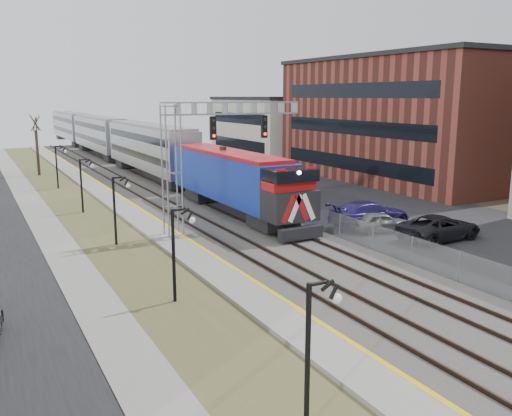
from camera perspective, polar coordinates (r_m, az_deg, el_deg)
sidewalk at (r=38.64m, az=-21.28°, el=-1.73°), size 2.00×120.00×0.08m
grass_median at (r=39.07m, az=-16.92°, el=-1.30°), size 4.00×120.00×0.06m
platform at (r=39.70m, az=-12.69°, el=-0.74°), size 2.00×120.00×0.24m
ballast_bed at (r=41.25m, az=-5.99°, el=-0.08°), size 8.00×120.00×0.20m
parking_lot at (r=46.99m, az=7.70°, el=1.23°), size 16.00×120.00×0.04m
platform_edge at (r=39.90m, az=-11.48°, el=-0.44°), size 0.24×120.00×0.01m
track_near at (r=40.53m, az=-8.62°, el=-0.11°), size 1.58×120.00×0.15m
track_far at (r=41.79m, az=-4.09°, el=0.35°), size 1.58×120.00×0.15m
train at (r=72.18m, az=-14.76°, el=6.91°), size 3.00×85.85×5.33m
signal_gantry at (r=32.98m, az=-6.08°, el=6.61°), size 9.00×1.07×8.15m
lampposts at (r=22.87m, az=-8.90°, el=-4.90°), size 0.14×62.14×4.00m
fence at (r=42.83m, az=-0.80°, el=1.37°), size 0.04×120.00×1.60m
buildings_east at (r=53.13m, az=22.90°, el=8.46°), size 16.00×76.00×15.00m
car_lot_c at (r=34.17m, az=18.75°, el=-2.00°), size 5.53×2.76×1.50m
car_lot_d at (r=36.51m, az=11.85°, el=-0.65°), size 5.79×2.55×1.65m
car_lot_e at (r=35.13m, az=13.10°, el=-1.50°), size 4.03×2.52×1.28m
car_lot_f at (r=49.98m, az=0.87°, el=2.71°), size 4.29×2.93×1.34m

